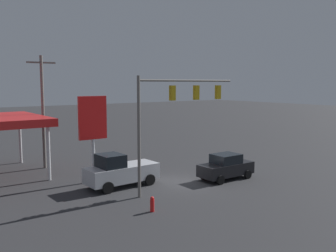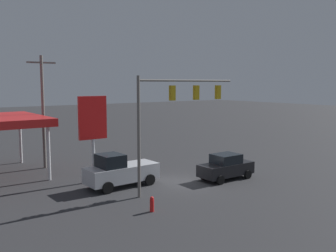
# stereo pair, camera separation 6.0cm
# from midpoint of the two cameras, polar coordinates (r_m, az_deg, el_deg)

# --- Properties ---
(ground_plane) EXTENTS (200.00, 200.00, 0.00)m
(ground_plane) POSITION_cam_midpoint_polar(r_m,az_deg,el_deg) (27.85, 2.40, -8.57)
(ground_plane) COLOR #2D2D30
(traffic_signal_assembly) EXTENTS (8.07, 0.43, 7.73)m
(traffic_signal_assembly) POSITION_cam_midpoint_polar(r_m,az_deg,el_deg) (25.02, 1.05, 3.15)
(traffic_signal_assembly) COLOR slate
(traffic_signal_assembly) RESTS_ON ground
(utility_pole) EXTENTS (2.40, 0.26, 9.58)m
(utility_pole) POSITION_cam_midpoint_polar(r_m,az_deg,el_deg) (33.42, -18.57, 2.44)
(utility_pole) COLOR slate
(utility_pole) RESTS_ON ground
(price_sign) EXTENTS (2.15, 0.27, 6.34)m
(price_sign) POSITION_cam_midpoint_polar(r_m,az_deg,el_deg) (27.74, -11.47, 0.66)
(price_sign) COLOR silver
(price_sign) RESTS_ON ground
(pickup_parked) EXTENTS (5.26, 2.38, 2.40)m
(pickup_parked) POSITION_cam_midpoint_polar(r_m,az_deg,el_deg) (26.68, -7.39, -6.84)
(pickup_parked) COLOR silver
(pickup_parked) RESTS_ON ground
(sedan_waiting) EXTENTS (4.41, 2.08, 1.93)m
(sedan_waiting) POSITION_cam_midpoint_polar(r_m,az_deg,el_deg) (28.88, 8.75, -6.15)
(sedan_waiting) COLOR black
(sedan_waiting) RESTS_ON ground
(fire_hydrant) EXTENTS (0.24, 0.24, 0.88)m
(fire_hydrant) POSITION_cam_midpoint_polar(r_m,az_deg,el_deg) (21.67, -2.51, -11.81)
(fire_hydrant) COLOR red
(fire_hydrant) RESTS_ON ground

